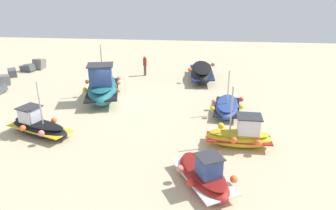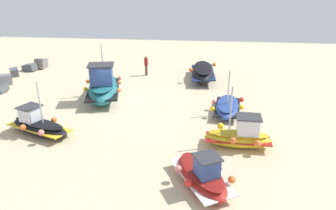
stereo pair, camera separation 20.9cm
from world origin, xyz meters
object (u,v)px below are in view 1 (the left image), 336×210
object	(u,v)px
fishing_boat_5	(227,107)
fishing_boat_3	(204,174)
fishing_boat_0	(103,88)
fishing_boat_4	(240,136)
fishing_boat_2	(38,126)
person_walking	(145,64)
fishing_boat_1	(202,72)

from	to	relation	value
fishing_boat_5	fishing_boat_3	bearing A→B (deg)	175.40
fishing_boat_3	fishing_boat_0	bearing A→B (deg)	-171.08
fishing_boat_4	fishing_boat_5	xyz separation A→B (m)	(4.37, 0.37, -0.18)
fishing_boat_2	person_walking	bearing A→B (deg)	-87.05
fishing_boat_0	fishing_boat_5	world-z (taller)	fishing_boat_0
person_walking	fishing_boat_2	bearing A→B (deg)	-82.10
fishing_boat_1	fishing_boat_2	bearing A→B (deg)	138.29
fishing_boat_2	person_walking	size ratio (longest dim) A/B	2.32
fishing_boat_0	fishing_boat_5	xyz separation A→B (m)	(-1.52, -8.63, -0.49)
fishing_boat_1	fishing_boat_2	world-z (taller)	fishing_boat_2
fishing_boat_2	fishing_boat_4	bearing A→B (deg)	-159.68
fishing_boat_1	fishing_boat_0	bearing A→B (deg)	125.40
fishing_boat_0	fishing_boat_5	distance (m)	8.78
person_walking	fishing_boat_1	bearing A→B (deg)	18.42
fishing_boat_0	person_walking	size ratio (longest dim) A/B	3.04
fishing_boat_1	fishing_boat_3	size ratio (longest dim) A/B	1.34
fishing_boat_1	fishing_boat_4	world-z (taller)	fishing_boat_4
fishing_boat_2	fishing_boat_3	xyz separation A→B (m)	(-3.74, -9.13, -0.03)
fishing_boat_1	fishing_boat_5	size ratio (longest dim) A/B	1.37
fishing_boat_1	person_walking	distance (m)	5.05
fishing_boat_2	fishing_boat_3	distance (m)	9.86
fishing_boat_4	fishing_boat_5	distance (m)	4.39
fishing_boat_5	person_walking	distance (m)	10.25
fishing_boat_3	person_walking	xyz separation A→B (m)	(15.68, 5.16, 0.54)
fishing_boat_2	fishing_boat_4	world-z (taller)	fishing_boat_4
fishing_boat_3	fishing_boat_5	distance (m)	8.06
fishing_boat_0	fishing_boat_1	xyz separation A→B (m)	(5.56, -6.96, -0.27)
fishing_boat_0	fishing_boat_4	bearing A→B (deg)	43.97
fishing_boat_4	person_walking	size ratio (longest dim) A/B	1.95
fishing_boat_5	person_walking	bearing A→B (deg)	46.76
fishing_boat_1	fishing_boat_3	xyz separation A→B (m)	(-14.99, -0.18, -0.15)
fishing_boat_0	fishing_boat_2	size ratio (longest dim) A/B	1.31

